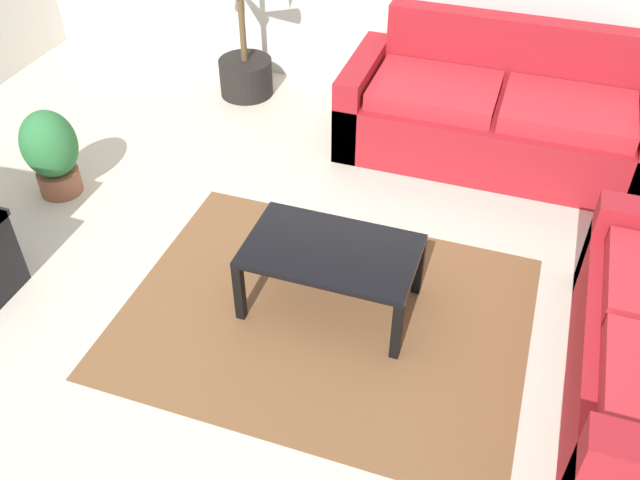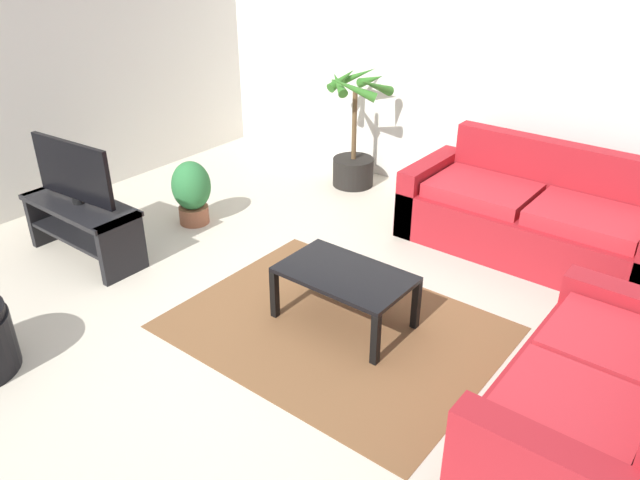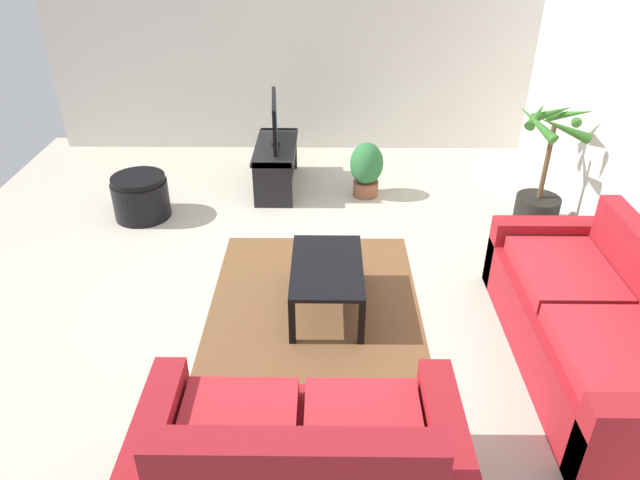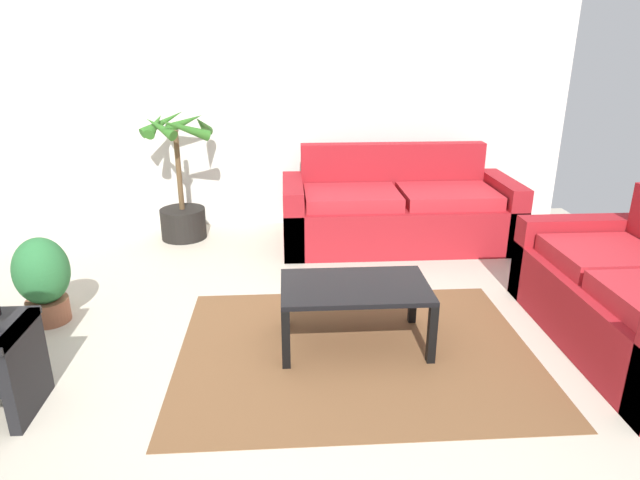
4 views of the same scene
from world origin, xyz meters
TOP-DOWN VIEW (x-y plane):
  - ground_plane at (0.00, 0.00)m, footprint 6.60×6.60m
  - wall_back at (0.00, 3.00)m, footprint 6.00×0.06m
  - couch_main at (1.14, 2.28)m, footprint 2.16×0.90m
  - couch_loveseat at (2.28, 0.30)m, footprint 0.90×1.68m
  - tv_stand at (-1.78, -0.13)m, footprint 1.10×0.45m
  - tv at (-1.78, -0.13)m, footprint 0.87×0.12m
  - coffee_table at (0.51, 0.44)m, footprint 0.92×0.56m
  - area_rug at (0.51, 0.34)m, footprint 2.20×1.70m
  - potted_palm at (-0.91, 2.55)m, footprint 0.72×0.74m
  - potted_plant_small at (-1.56, 0.87)m, footprint 0.36×0.36m

SIDE VIEW (x-z plane):
  - ground_plane at x=0.00m, z-range 0.00..0.00m
  - area_rug at x=0.51m, z-range 0.00..0.01m
  - couch_loveseat at x=2.28m, z-range -0.15..0.75m
  - couch_main at x=1.14m, z-range -0.15..0.75m
  - tv_stand at x=-1.78m, z-range 0.08..0.58m
  - potted_plant_small at x=-1.56m, z-range 0.02..0.63m
  - coffee_table at x=0.51m, z-range 0.15..0.56m
  - potted_palm at x=-0.91m, z-range -0.17..1.08m
  - tv at x=-1.78m, z-range 0.51..1.04m
  - wall_back at x=0.00m, z-range 0.00..2.70m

